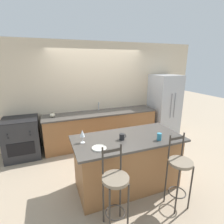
# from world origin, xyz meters

# --- Properties ---
(ground_plane) EXTENTS (18.00, 18.00, 0.00)m
(ground_plane) POSITION_xyz_m (0.00, 0.00, 0.00)
(ground_plane) COLOR tan
(wall_back) EXTENTS (6.00, 0.07, 2.70)m
(wall_back) POSITION_xyz_m (0.00, 0.72, 1.35)
(wall_back) COLOR beige
(wall_back) RESTS_ON ground_plane
(back_counter) EXTENTS (3.01, 0.70, 0.89)m
(back_counter) POSITION_xyz_m (0.00, 0.39, 0.45)
(back_counter) COLOR #936038
(back_counter) RESTS_ON ground_plane
(sink_faucet) EXTENTS (0.02, 0.13, 0.22)m
(sink_faucet) POSITION_xyz_m (0.00, 0.59, 1.03)
(sink_faucet) COLOR #ADAFB5
(sink_faucet) RESTS_ON back_counter
(kitchen_island) EXTENTS (1.86, 0.90, 0.94)m
(kitchen_island) POSITION_xyz_m (-0.10, -1.45, 0.48)
(kitchen_island) COLOR #936038
(kitchen_island) RESTS_ON ground_plane
(refrigerator) EXTENTS (0.73, 0.80, 1.82)m
(refrigerator) POSITION_xyz_m (1.95, 0.31, 0.91)
(refrigerator) COLOR #ADAFB5
(refrigerator) RESTS_ON ground_plane
(oven_range) EXTENTS (0.76, 0.70, 0.95)m
(oven_range) POSITION_xyz_m (-1.95, 0.36, 0.47)
(oven_range) COLOR #28282B
(oven_range) RESTS_ON ground_plane
(bar_stool_near) EXTENTS (0.35, 0.35, 1.16)m
(bar_stool_near) POSITION_xyz_m (-0.62, -2.15, 0.63)
(bar_stool_near) COLOR #332D28
(bar_stool_near) RESTS_ON ground_plane
(bar_stool_far) EXTENTS (0.35, 0.35, 1.16)m
(bar_stool_far) POSITION_xyz_m (0.41, -2.14, 0.63)
(bar_stool_far) COLOR #332D28
(bar_stool_far) RESTS_ON ground_plane
(dinner_plate) EXTENTS (0.22, 0.22, 0.02)m
(dinner_plate) POSITION_xyz_m (-0.68, -1.64, 0.95)
(dinner_plate) COLOR beige
(dinner_plate) RESTS_ON kitchen_island
(wine_glass) EXTENTS (0.08, 0.08, 0.22)m
(wine_glass) POSITION_xyz_m (-0.86, -1.36, 1.10)
(wine_glass) COLOR white
(wine_glass) RESTS_ON kitchen_island
(coffee_mug) EXTENTS (0.12, 0.09, 0.10)m
(coffee_mug) POSITION_xyz_m (-0.23, -1.48, 1.00)
(coffee_mug) COLOR #232326
(coffee_mug) RESTS_ON kitchen_island
(tumbler_cup) EXTENTS (0.07, 0.07, 0.12)m
(tumbler_cup) POSITION_xyz_m (0.33, -1.72, 1.00)
(tumbler_cup) COLOR teal
(tumbler_cup) RESTS_ON kitchen_island
(pumpkin_decoration) EXTENTS (0.12, 0.12, 0.12)m
(pumpkin_decoration) POSITION_xyz_m (-1.23, 0.39, 0.94)
(pumpkin_decoration) COLOR beige
(pumpkin_decoration) RESTS_ON back_counter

